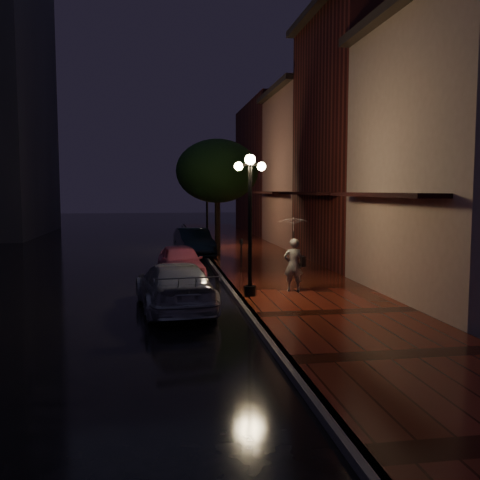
{
  "coord_description": "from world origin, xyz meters",
  "views": [
    {
      "loc": [
        -2.44,
        -20.95,
        3.39
      ],
      "look_at": [
        0.83,
        0.05,
        1.4
      ],
      "focal_mm": 40.0,
      "sensor_mm": 36.0,
      "label": 1
    }
  ],
  "objects_px": {
    "streetlamp_near": "(250,216)",
    "silver_car": "(175,286)",
    "streetlamp_far": "(207,204)",
    "navy_car": "(194,242)",
    "street_tree": "(217,173)",
    "parking_meter": "(241,250)",
    "woman_with_umbrella": "(294,242)",
    "pink_car": "(181,262)"
  },
  "relations": [
    {
      "from": "streetlamp_near",
      "to": "navy_car",
      "type": "height_order",
      "value": "streetlamp_near"
    },
    {
      "from": "street_tree",
      "to": "silver_car",
      "type": "bearing_deg",
      "value": -102.19
    },
    {
      "from": "woman_with_umbrella",
      "to": "streetlamp_far",
      "type": "bearing_deg",
      "value": -78.7
    },
    {
      "from": "street_tree",
      "to": "navy_car",
      "type": "height_order",
      "value": "street_tree"
    },
    {
      "from": "streetlamp_near",
      "to": "streetlamp_far",
      "type": "distance_m",
      "value": 14.0
    },
    {
      "from": "pink_car",
      "to": "navy_car",
      "type": "relative_size",
      "value": 0.87
    },
    {
      "from": "street_tree",
      "to": "silver_car",
      "type": "relative_size",
      "value": 1.23
    },
    {
      "from": "woman_with_umbrella",
      "to": "parking_meter",
      "type": "bearing_deg",
      "value": -75.77
    },
    {
      "from": "silver_car",
      "to": "woman_with_umbrella",
      "type": "relative_size",
      "value": 1.98
    },
    {
      "from": "streetlamp_near",
      "to": "streetlamp_far",
      "type": "xyz_separation_m",
      "value": [
        0.0,
        14.0,
        0.0
      ]
    },
    {
      "from": "navy_car",
      "to": "woman_with_umbrella",
      "type": "relative_size",
      "value": 1.84
    },
    {
      "from": "navy_car",
      "to": "woman_with_umbrella",
      "type": "xyz_separation_m",
      "value": [
        2.46,
        -10.72,
        1.0
      ]
    },
    {
      "from": "streetlamp_near",
      "to": "streetlamp_far",
      "type": "height_order",
      "value": "same"
    },
    {
      "from": "navy_car",
      "to": "woman_with_umbrella",
      "type": "bearing_deg",
      "value": -83.01
    },
    {
      "from": "streetlamp_near",
      "to": "silver_car",
      "type": "height_order",
      "value": "streetlamp_near"
    },
    {
      "from": "navy_car",
      "to": "parking_meter",
      "type": "xyz_separation_m",
      "value": [
        1.6,
        -5.48,
        0.17
      ]
    },
    {
      "from": "navy_car",
      "to": "street_tree",
      "type": "bearing_deg",
      "value": -18.65
    },
    {
      "from": "pink_car",
      "to": "parking_meter",
      "type": "relative_size",
      "value": 3.13
    },
    {
      "from": "streetlamp_near",
      "to": "parking_meter",
      "type": "bearing_deg",
      "value": 83.59
    },
    {
      "from": "pink_car",
      "to": "silver_car",
      "type": "height_order",
      "value": "silver_car"
    },
    {
      "from": "pink_car",
      "to": "streetlamp_far",
      "type": "bearing_deg",
      "value": 73.19
    },
    {
      "from": "navy_car",
      "to": "pink_car",
      "type": "bearing_deg",
      "value": -104.07
    },
    {
      "from": "streetlamp_far",
      "to": "street_tree",
      "type": "height_order",
      "value": "street_tree"
    },
    {
      "from": "streetlamp_far",
      "to": "parking_meter",
      "type": "height_order",
      "value": "streetlamp_far"
    },
    {
      "from": "streetlamp_near",
      "to": "silver_car",
      "type": "xyz_separation_m",
      "value": [
        -2.33,
        -0.99,
        -1.92
      ]
    },
    {
      "from": "navy_car",
      "to": "parking_meter",
      "type": "relative_size",
      "value": 3.58
    },
    {
      "from": "woman_with_umbrella",
      "to": "streetlamp_near",
      "type": "bearing_deg",
      "value": 24.78
    },
    {
      "from": "silver_car",
      "to": "parking_meter",
      "type": "bearing_deg",
      "value": -120.19
    },
    {
      "from": "navy_car",
      "to": "woman_with_umbrella",
      "type": "distance_m",
      "value": 11.04
    },
    {
      "from": "street_tree",
      "to": "pink_car",
      "type": "relative_size",
      "value": 1.51
    },
    {
      "from": "silver_car",
      "to": "street_tree",
      "type": "bearing_deg",
      "value": -108.66
    },
    {
      "from": "pink_car",
      "to": "woman_with_umbrella",
      "type": "bearing_deg",
      "value": -54.59
    },
    {
      "from": "navy_car",
      "to": "silver_car",
      "type": "xyz_separation_m",
      "value": [
        -1.38,
        -12.26,
        -0.04
      ]
    },
    {
      "from": "silver_car",
      "to": "pink_car",
      "type": "bearing_deg",
      "value": -100.79
    },
    {
      "from": "silver_car",
      "to": "woman_with_umbrella",
      "type": "height_order",
      "value": "woman_with_umbrella"
    },
    {
      "from": "streetlamp_far",
      "to": "pink_car",
      "type": "height_order",
      "value": "streetlamp_far"
    },
    {
      "from": "streetlamp_near",
      "to": "woman_with_umbrella",
      "type": "xyz_separation_m",
      "value": [
        1.51,
        0.55,
        -0.87
      ]
    },
    {
      "from": "streetlamp_far",
      "to": "silver_car",
      "type": "height_order",
      "value": "streetlamp_far"
    },
    {
      "from": "streetlamp_near",
      "to": "pink_car",
      "type": "xyz_separation_m",
      "value": [
        -1.91,
        4.51,
        -1.95
      ]
    },
    {
      "from": "streetlamp_far",
      "to": "navy_car",
      "type": "height_order",
      "value": "streetlamp_far"
    },
    {
      "from": "streetlamp_near",
      "to": "parking_meter",
      "type": "relative_size",
      "value": 3.52
    },
    {
      "from": "streetlamp_far",
      "to": "navy_car",
      "type": "bearing_deg",
      "value": -109.15
    }
  ]
}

